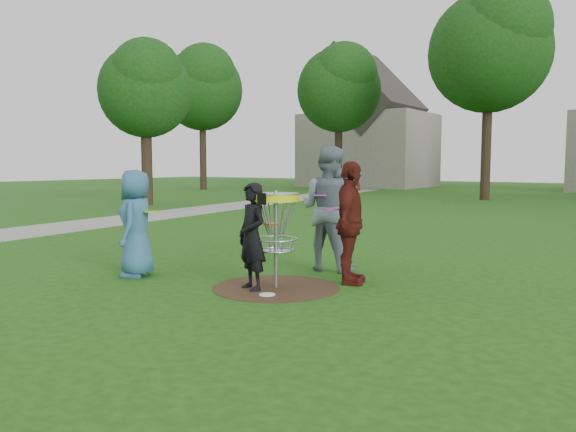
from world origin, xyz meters
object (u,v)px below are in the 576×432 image
Objects in this scene: player_blue at (136,223)px; player_maroon at (350,223)px; player_black at (252,237)px; player_grey at (329,208)px; disc_golf_basket at (276,216)px.

player_blue is 0.93× the size of player_maroon.
player_black is 0.83× the size of player_maroon.
player_grey is 1.48× the size of disc_golf_basket.
player_maroon is 1.30× the size of disc_golf_basket.
player_grey is at bearing 109.25° from player_black.
player_grey is (0.12, 1.88, 0.27)m from player_black.
player_blue is 3.08m from player_grey.
player_blue is 1.21× the size of disc_golf_basket.
player_blue is 0.82× the size of player_grey.
disc_golf_basket is at bearing 90.67° from player_grey.
player_maroon is at bearing 82.93° from player_blue.
player_blue is 2.09m from player_black.
player_black is 0.73× the size of player_grey.
player_maroon reaches higher than player_black.
player_black is at bearing 121.92° from player_maroon.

